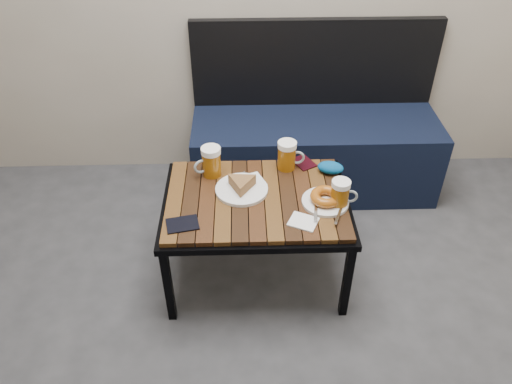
{
  "coord_description": "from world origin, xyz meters",
  "views": [
    {
      "loc": [
        -0.13,
        -0.71,
        1.86
      ],
      "look_at": [
        -0.08,
        1.04,
        0.5
      ],
      "focal_mm": 35.0,
      "sensor_mm": 36.0,
      "label": 1
    }
  ],
  "objects_px": {
    "bench": "(314,146)",
    "passport_navy": "(182,224)",
    "beer_mug_left": "(211,162)",
    "beer_mug_centre": "(287,155)",
    "plate_pie": "(242,186)",
    "beer_mug_right": "(341,194)",
    "cafe_table": "(256,205)",
    "plate_bagel": "(326,199)",
    "passport_burgundy": "(304,163)",
    "knit_pouch": "(331,168)"
  },
  "relations": [
    {
      "from": "plate_bagel",
      "to": "passport_burgundy",
      "type": "xyz_separation_m",
      "value": [
        -0.06,
        0.31,
        -0.02
      ]
    },
    {
      "from": "cafe_table",
      "to": "beer_mug_right",
      "type": "bearing_deg",
      "value": -10.98
    },
    {
      "from": "bench",
      "to": "beer_mug_left",
      "type": "distance_m",
      "value": 0.83
    },
    {
      "from": "beer_mug_left",
      "to": "beer_mug_centre",
      "type": "bearing_deg",
      "value": 163.26
    },
    {
      "from": "cafe_table",
      "to": "plate_bagel",
      "type": "height_order",
      "value": "plate_bagel"
    },
    {
      "from": "plate_pie",
      "to": "knit_pouch",
      "type": "height_order",
      "value": "plate_pie"
    },
    {
      "from": "passport_burgundy",
      "to": "knit_pouch",
      "type": "bearing_deg",
      "value": -63.02
    },
    {
      "from": "passport_burgundy",
      "to": "knit_pouch",
      "type": "height_order",
      "value": "knit_pouch"
    },
    {
      "from": "bench",
      "to": "passport_burgundy",
      "type": "distance_m",
      "value": 0.52
    },
    {
      "from": "knit_pouch",
      "to": "passport_navy",
      "type": "bearing_deg",
      "value": -152.09
    },
    {
      "from": "bench",
      "to": "passport_burgundy",
      "type": "bearing_deg",
      "value": -104.74
    },
    {
      "from": "cafe_table",
      "to": "bench",
      "type": "bearing_deg",
      "value": 63.32
    },
    {
      "from": "cafe_table",
      "to": "plate_pie",
      "type": "bearing_deg",
      "value": 143.85
    },
    {
      "from": "beer_mug_left",
      "to": "plate_bagel",
      "type": "xyz_separation_m",
      "value": [
        0.51,
        -0.23,
        -0.05
      ]
    },
    {
      "from": "beer_mug_centre",
      "to": "plate_bagel",
      "type": "distance_m",
      "value": 0.32
    },
    {
      "from": "beer_mug_right",
      "to": "plate_pie",
      "type": "height_order",
      "value": "beer_mug_right"
    },
    {
      "from": "passport_navy",
      "to": "passport_burgundy",
      "type": "distance_m",
      "value": 0.71
    },
    {
      "from": "cafe_table",
      "to": "beer_mug_centre",
      "type": "xyz_separation_m",
      "value": [
        0.16,
        0.22,
        0.12
      ]
    },
    {
      "from": "bench",
      "to": "plate_bagel",
      "type": "relative_size",
      "value": 5.26
    },
    {
      "from": "beer_mug_left",
      "to": "passport_burgundy",
      "type": "distance_m",
      "value": 0.46
    },
    {
      "from": "bench",
      "to": "cafe_table",
      "type": "xyz_separation_m",
      "value": [
        -0.36,
        -0.72,
        0.16
      ]
    },
    {
      "from": "beer_mug_centre",
      "to": "plate_bagel",
      "type": "height_order",
      "value": "beer_mug_centre"
    },
    {
      "from": "beer_mug_centre",
      "to": "plate_pie",
      "type": "relative_size",
      "value": 0.6
    },
    {
      "from": "bench",
      "to": "plate_pie",
      "type": "distance_m",
      "value": 0.83
    },
    {
      "from": "beer_mug_centre",
      "to": "passport_burgundy",
      "type": "relative_size",
      "value": 1.22
    },
    {
      "from": "beer_mug_right",
      "to": "beer_mug_centre",
      "type": "bearing_deg",
      "value": 132.2
    },
    {
      "from": "plate_pie",
      "to": "cafe_table",
      "type": "bearing_deg",
      "value": -36.15
    },
    {
      "from": "beer_mug_left",
      "to": "plate_pie",
      "type": "xyz_separation_m",
      "value": [
        0.14,
        -0.13,
        -0.05
      ]
    },
    {
      "from": "cafe_table",
      "to": "beer_mug_left",
      "type": "distance_m",
      "value": 0.3
    },
    {
      "from": "plate_bagel",
      "to": "passport_navy",
      "type": "distance_m",
      "value": 0.63
    },
    {
      "from": "cafe_table",
      "to": "passport_navy",
      "type": "xyz_separation_m",
      "value": [
        -0.31,
        -0.18,
        0.05
      ]
    },
    {
      "from": "beer_mug_centre",
      "to": "bench",
      "type": "bearing_deg",
      "value": 69.59
    },
    {
      "from": "passport_burgundy",
      "to": "beer_mug_centre",
      "type": "bearing_deg",
      "value": 174.63
    },
    {
      "from": "cafe_table",
      "to": "knit_pouch",
      "type": "height_order",
      "value": "knit_pouch"
    },
    {
      "from": "beer_mug_left",
      "to": "plate_bagel",
      "type": "relative_size",
      "value": 0.55
    },
    {
      "from": "plate_bagel",
      "to": "plate_pie",
      "type": "bearing_deg",
      "value": 164.88
    },
    {
      "from": "passport_burgundy",
      "to": "knit_pouch",
      "type": "relative_size",
      "value": 0.95
    },
    {
      "from": "plate_pie",
      "to": "plate_bagel",
      "type": "relative_size",
      "value": 0.9
    },
    {
      "from": "plate_bagel",
      "to": "knit_pouch",
      "type": "distance_m",
      "value": 0.24
    },
    {
      "from": "beer_mug_left",
      "to": "beer_mug_centre",
      "type": "relative_size",
      "value": 1.02
    },
    {
      "from": "passport_burgundy",
      "to": "plate_bagel",
      "type": "bearing_deg",
      "value": -107.54
    },
    {
      "from": "bench",
      "to": "passport_navy",
      "type": "distance_m",
      "value": 1.14
    },
    {
      "from": "cafe_table",
      "to": "passport_navy",
      "type": "bearing_deg",
      "value": -150.51
    },
    {
      "from": "beer_mug_left",
      "to": "passport_navy",
      "type": "relative_size",
      "value": 1.11
    },
    {
      "from": "passport_navy",
      "to": "plate_bagel",
      "type": "bearing_deg",
      "value": 89.53
    },
    {
      "from": "beer_mug_right",
      "to": "plate_pie",
      "type": "relative_size",
      "value": 0.55
    },
    {
      "from": "cafe_table",
      "to": "passport_burgundy",
      "type": "bearing_deg",
      "value": 47.1
    },
    {
      "from": "beer_mug_centre",
      "to": "knit_pouch",
      "type": "bearing_deg",
      "value": -9.92
    },
    {
      "from": "passport_burgundy",
      "to": "cafe_table",
      "type": "bearing_deg",
      "value": -161.68
    },
    {
      "from": "cafe_table",
      "to": "plate_pie",
      "type": "height_order",
      "value": "plate_pie"
    }
  ]
}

